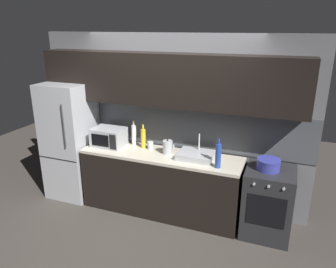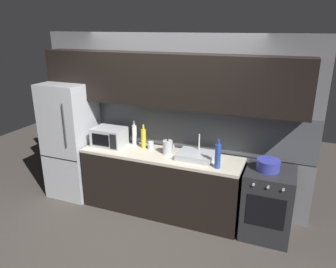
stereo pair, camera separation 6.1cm
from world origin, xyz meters
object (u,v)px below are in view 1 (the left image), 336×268
kettle (168,147)px  mug_clear (150,145)px  wine_bottle_blue (218,156)px  wine_bottle_white (134,135)px  microwave (109,137)px  cooking_pot (268,164)px  refrigerator (71,141)px  wine_bottle_yellow (143,138)px  oven_range (268,202)px

kettle → mug_clear: size_ratio=1.97×
wine_bottle_blue → wine_bottle_white: bearing=165.0°
kettle → mug_clear: kettle is taller
microwave → cooking_pot: 2.27m
refrigerator → mug_clear: bearing=5.1°
kettle → cooking_pot: bearing=-1.6°
microwave → cooking_pot: microwave is taller
microwave → wine_bottle_yellow: 0.52m
refrigerator → wine_bottle_white: bearing=11.1°
wine_bottle_white → wine_bottle_yellow: bearing=-20.2°
refrigerator → wine_bottle_blue: 2.36m
refrigerator → wine_bottle_white: 1.04m
oven_range → wine_bottle_blue: 0.90m
refrigerator → wine_bottle_yellow: 1.20m
oven_range → wine_bottle_blue: wine_bottle_blue is taller
oven_range → microwave: (-2.31, 0.02, 0.58)m
mug_clear → oven_range: bearing=-4.0°
oven_range → kettle: bearing=178.4°
refrigerator → kettle: bearing=1.3°
wine_bottle_white → wine_bottle_blue: bearing=-15.0°
oven_range → mug_clear: 1.76m
mug_clear → microwave: bearing=-171.2°
kettle → oven_range: bearing=-1.6°
wine_bottle_yellow → oven_range: bearing=-4.2°
oven_range → microwave: 2.38m
kettle → wine_bottle_white: wine_bottle_white is taller
refrigerator → cooking_pot: size_ratio=6.26×
oven_range → kettle: size_ratio=4.17×
refrigerator → wine_bottle_white: refrigerator is taller
microwave → refrigerator: bearing=-178.4°
refrigerator → wine_bottle_yellow: size_ratio=5.15×
refrigerator → cooking_pot: 2.95m
oven_range → wine_bottle_white: bearing=174.3°
oven_range → microwave: microwave is taller
oven_range → microwave: bearing=179.5°
wine_bottle_yellow → wine_bottle_blue: bearing=-14.2°
refrigerator → microwave: size_ratio=3.90×
microwave → cooking_pot: bearing=-0.5°
oven_range → wine_bottle_white: wine_bottle_white is taller
kettle → wine_bottle_blue: wine_bottle_blue is taller
wine_bottle_blue → cooking_pot: (0.59, 0.16, -0.09)m
cooking_pot → microwave: bearing=179.5°
wine_bottle_blue → wine_bottle_white: wine_bottle_blue is taller
refrigerator → cooking_pot: (2.95, 0.00, 0.07)m
wine_bottle_yellow → mug_clear: (0.12, -0.01, -0.09)m
oven_range → mug_clear: mug_clear is taller
wine_bottle_white → microwave: bearing=-151.1°
refrigerator → microwave: bearing=1.6°
refrigerator → mug_clear: 1.31m
cooking_pot → wine_bottle_blue: bearing=-164.6°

